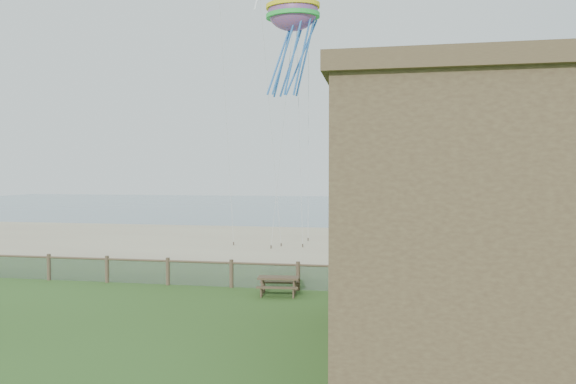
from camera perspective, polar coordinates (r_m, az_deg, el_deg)
name	(u,v)px	position (r m, az deg, el deg)	size (l,w,h in m)	color
ground	(180,327)	(17.84, -11.94, -14.48)	(160.00, 160.00, 0.00)	#314F1B
sand_beach	(292,241)	(38.72, 0.45, -5.48)	(72.00, 20.00, 0.02)	tan
ocean	(338,206)	(82.26, 5.62, -1.53)	(160.00, 68.00, 0.02)	slate
chainlink_fence	(231,275)	(23.22, -6.31, -9.18)	(36.20, 0.20, 1.25)	#483628
motel_deck	(553,300)	(22.37, 27.36, -10.61)	(15.00, 2.00, 0.50)	brown
picnic_table	(278,286)	(21.76, -1.07, -10.44)	(1.71, 1.29, 0.72)	brown
octopus_kite	(293,40)	(32.28, 0.54, 16.49)	(3.30, 2.33, 6.79)	#E64E24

